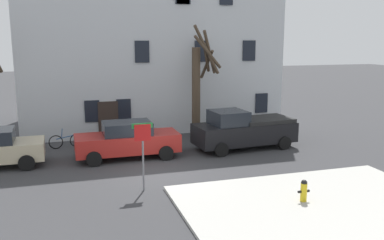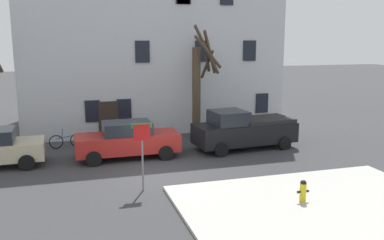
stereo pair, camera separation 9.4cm
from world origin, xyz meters
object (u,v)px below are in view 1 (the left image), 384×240
Objects in this scene: car_red_sedan at (127,140)px; bicycle_leaning at (66,141)px; fire_hydrant at (304,190)px; pickup_truck_black at (244,130)px; tree_bare_mid at (199,84)px; building_main at (146,33)px; street_sign_pole at (143,144)px.

car_red_sedan reaches higher than bicycle_leaning.
car_red_sedan reaches higher than fire_hydrant.
tree_bare_mid is at bearing 115.98° from pickup_truck_black.
bicycle_leaning is (-5.32, -5.61, -5.51)m from building_main.
bicycle_leaning is (-8.65, 2.69, -0.60)m from pickup_truck_black.
street_sign_pole is (-4.51, -7.50, -1.22)m from tree_bare_mid.
building_main is 9.50m from bicycle_leaning.
car_red_sedan is at bearing -145.82° from tree_bare_mid.
building_main is 16.74m from fire_hydrant.
car_red_sedan is 8.82m from fire_hydrant.
building_main is 6.26× the size of street_sign_pole.
tree_bare_mid is at bearing 92.34° from fire_hydrant.
tree_bare_mid is 5.79m from car_red_sedan.
car_red_sedan is at bearing -179.61° from pickup_truck_black.
bicycle_leaning is at bearing 162.70° from pickup_truck_black.
bicycle_leaning is at bearing 135.13° from car_red_sedan.
building_main is at bearing 78.37° from street_sign_pole.
street_sign_pole is 1.46× the size of bicycle_leaning.
tree_bare_mid is at bearing 58.99° from street_sign_pole.
car_red_sedan is 1.89× the size of street_sign_pole.
tree_bare_mid is 3.89m from pickup_truck_black.
tree_bare_mid is 2.45× the size of street_sign_pole.
building_main reaches higher than car_red_sedan.
street_sign_pole is (-0.06, -4.48, 0.92)m from car_red_sedan.
building_main is 10.20m from pickup_truck_black.
street_sign_pole reaches higher than pickup_truck_black.
bicycle_leaning is at bearing 127.08° from fire_hydrant.
tree_bare_mid is 7.67m from bicycle_leaning.
fire_hydrant is 5.85m from street_sign_pole.
bicycle_leaning reaches higher than fire_hydrant.
building_main is 9.11× the size of bicycle_leaning.
pickup_truck_black is 7.03× the size of fire_hydrant.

